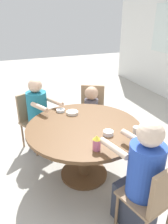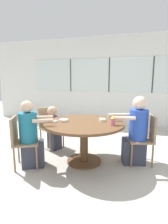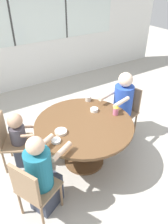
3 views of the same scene
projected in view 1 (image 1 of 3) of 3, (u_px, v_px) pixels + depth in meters
name	position (u px, v px, depth m)	size (l,w,h in m)	color
ground_plane	(84.00, 174.00, 2.86)	(16.00, 16.00, 0.00)	#B2ADA3
dining_table	(84.00, 136.00, 2.62)	(1.36, 1.36, 0.72)	brown
chair_for_woman_green_shirt	(155.00, 196.00, 1.87)	(0.48, 0.48, 0.85)	#937556
chair_for_man_blue_shirt	(33.00, 116.00, 3.30)	(0.53, 0.53, 0.85)	#937556
chair_for_toddler	(92.00, 107.00, 3.60)	(0.54, 0.54, 0.85)	#937556
person_woman_green_shirt	(140.00, 182.00, 1.98)	(0.61, 0.43, 1.17)	#333847
person_man_blue_shirt	(40.00, 119.00, 3.20)	(0.59, 0.49, 1.11)	#333847
person_toddler	(91.00, 115.00, 3.48)	(0.45, 0.37, 0.90)	#333847
coffee_mug	(137.00, 130.00, 2.38)	(0.09, 0.09, 0.08)	beige
sippy_cup	(97.00, 143.00, 2.09)	(0.08, 0.08, 0.16)	#CC668C
bowl_white_shallow	(61.00, 110.00, 2.92)	(0.12, 0.12, 0.03)	silver
bowl_cereal	(72.00, 113.00, 2.85)	(0.16, 0.16, 0.04)	silver
bowl_fruit	(108.00, 133.00, 2.37)	(0.11, 0.11, 0.05)	white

